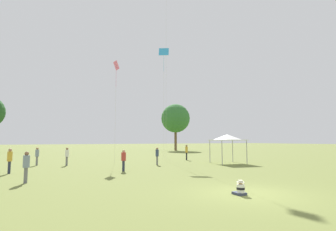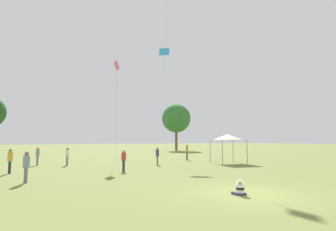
{
  "view_description": "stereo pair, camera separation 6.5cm",
  "coord_description": "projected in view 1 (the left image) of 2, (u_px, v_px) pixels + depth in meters",
  "views": [
    {
      "loc": [
        -8.08,
        -8.34,
        2.2
      ],
      "look_at": [
        -0.16,
        7.08,
        3.85
      ],
      "focal_mm": 28.0,
      "sensor_mm": 36.0,
      "label": 1
    },
    {
      "loc": [
        -8.02,
        -8.37,
        2.2
      ],
      "look_at": [
        -0.16,
        7.08,
        3.85
      ],
      "focal_mm": 28.0,
      "sensor_mm": 36.0,
      "label": 2
    }
  ],
  "objects": [
    {
      "name": "person_standing_7",
      "position": [
        37.0,
        155.0,
        23.06
      ],
      "size": [
        0.32,
        0.32,
        1.58
      ],
      "rotation": [
        0.0,
        0.0,
        4.75
      ],
      "color": "slate",
      "rests_on": "ground"
    },
    {
      "name": "kite_1",
      "position": [
        164.0,
        55.0,
        30.63
      ],
      "size": [
        1.28,
        1.06,
        13.07
      ],
      "rotation": [
        0.0,
        0.0,
        4.97
      ],
      "color": "#339EDB",
      "rests_on": "ground"
    },
    {
      "name": "person_standing_4",
      "position": [
        26.0,
        164.0,
        13.55
      ],
      "size": [
        0.35,
        0.35,
        1.62
      ],
      "rotation": [
        0.0,
        0.0,
        3.22
      ],
      "color": "slate",
      "rests_on": "ground"
    },
    {
      "name": "person_standing_6",
      "position": [
        67.0,
        155.0,
        22.93
      ],
      "size": [
        0.38,
        0.38,
        1.57
      ],
      "rotation": [
        0.0,
        0.0,
        6.08
      ],
      "color": "slate",
      "rests_on": "ground"
    },
    {
      "name": "person_standing_3",
      "position": [
        187.0,
        151.0,
        29.28
      ],
      "size": [
        0.37,
        0.37,
        1.71
      ],
      "rotation": [
        0.0,
        0.0,
        1.97
      ],
      "color": "black",
      "rests_on": "ground"
    },
    {
      "name": "canopy_tent",
      "position": [
        227.0,
        138.0,
        25.4
      ],
      "size": [
        3.33,
        3.33,
        2.78
      ],
      "rotation": [
        0.0,
        0.0,
        -0.19
      ],
      "color": "white",
      "rests_on": "ground"
    },
    {
      "name": "seated_toddler",
      "position": [
        240.0,
        189.0,
        10.59
      ],
      "size": [
        0.41,
        0.5,
        0.6
      ],
      "rotation": [
        0.0,
        0.0,
        -0.02
      ],
      "color": "#383D56",
      "rests_on": "ground"
    },
    {
      "name": "person_standing_5",
      "position": [
        124.0,
        158.0,
        18.73
      ],
      "size": [
        0.46,
        0.46,
        1.53
      ],
      "rotation": [
        0.0,
        0.0,
        0.52
      ],
      "color": "#282D42",
      "rests_on": "ground"
    },
    {
      "name": "person_standing_2",
      "position": [
        157.0,
        154.0,
        23.55
      ],
      "size": [
        0.35,
        0.35,
        1.57
      ],
      "rotation": [
        0.0,
        0.0,
        1.31
      ],
      "color": "slate",
      "rests_on": "ground"
    },
    {
      "name": "kite_2",
      "position": [
        116.0,
        69.0,
        26.96
      ],
      "size": [
        0.44,
        0.91,
        10.31
      ],
      "rotation": [
        0.0,
        0.0,
        0.88
      ],
      "color": "pink",
      "rests_on": "ground"
    },
    {
      "name": "person_standing_0",
      "position": [
        10.0,
        158.0,
        17.34
      ],
      "size": [
        0.32,
        0.32,
        1.66
      ],
      "rotation": [
        0.0,
        0.0,
        1.56
      ],
      "color": "#282D42",
      "rests_on": "ground"
    },
    {
      "name": "kite_3",
      "position": [
        166.0,
        2.0,
        33.31
      ],
      "size": [
        0.88,
        0.85,
        21.99
      ],
      "rotation": [
        0.0,
        0.0,
        3.09
      ],
      "color": "white",
      "rests_on": "ground"
    },
    {
      "name": "distant_tree_1",
      "position": [
        176.0,
        118.0,
        57.29
      ],
      "size": [
        6.24,
        6.24,
        10.13
      ],
      "color": "brown",
      "rests_on": "ground"
    },
    {
      "name": "ground_plane",
      "position": [
        249.0,
        194.0,
        10.85
      ],
      "size": [
        300.0,
        300.0,
        0.0
      ],
      "primitive_type": "plane",
      "color": "olive"
    }
  ]
}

